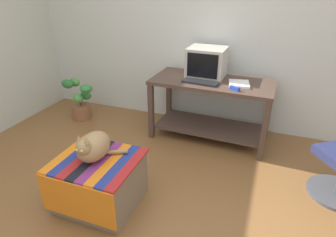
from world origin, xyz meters
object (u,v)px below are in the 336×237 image
at_px(tv_monitor, 207,63).
at_px(cat, 93,147).
at_px(desk, 211,99).
at_px(stapler, 235,88).
at_px(keyboard, 201,82).
at_px(potted_plant, 80,101).
at_px(ottoman_with_blanket, 99,181).
at_px(book, 239,84).

xyz_separation_m(tv_monitor, cat, (-0.54, -1.59, -0.34)).
bearing_deg(desk, stapler, -37.10).
relative_size(tv_monitor, keyboard, 1.10).
bearing_deg(potted_plant, stapler, -3.26).
bearing_deg(stapler, keyboard, 104.21).
relative_size(ottoman_with_blanket, cat, 1.83).
bearing_deg(keyboard, book, 17.33).
height_order(tv_monitor, ottoman_with_blanket, tv_monitor).
height_order(book, ottoman_with_blanket, book).
bearing_deg(cat, book, 55.38).
relative_size(desk, tv_monitor, 3.22).
bearing_deg(potted_plant, cat, -49.54).
bearing_deg(cat, stapler, 52.44).
bearing_deg(cat, ottoman_with_blanket, -23.15).
height_order(cat, potted_plant, cat).
distance_m(keyboard, ottoman_with_blanket, 1.54).
bearing_deg(desk, tv_monitor, 135.64).
distance_m(tv_monitor, ottoman_with_blanket, 1.82).
bearing_deg(tv_monitor, keyboard, -88.12).
distance_m(desk, tv_monitor, 0.43).
xyz_separation_m(tv_monitor, keyboard, (0.00, -0.25, -0.16)).
bearing_deg(ottoman_with_blanket, tv_monitor, 72.10).
distance_m(tv_monitor, potted_plant, 1.84).
height_order(desk, book, book).
distance_m(tv_monitor, book, 0.47).
distance_m(desk, ottoman_with_blanket, 1.64).
height_order(tv_monitor, keyboard, tv_monitor).
height_order(book, stapler, stapler).
distance_m(desk, cat, 1.62).
relative_size(ottoman_with_blanket, potted_plant, 1.19).
height_order(desk, potted_plant, desk).
distance_m(desk, book, 0.40).
distance_m(desk, potted_plant, 1.83).
bearing_deg(desk, potted_plant, -174.73).
distance_m(keyboard, cat, 1.46).
bearing_deg(book, tv_monitor, 147.71).
xyz_separation_m(desk, keyboard, (-0.10, -0.14, 0.25)).
xyz_separation_m(cat, potted_plant, (-1.17, 1.37, -0.31)).
bearing_deg(potted_plant, tv_monitor, 7.38).
distance_m(ottoman_with_blanket, potted_plant, 1.82).
bearing_deg(stapler, book, 20.37).
bearing_deg(keyboard, tv_monitor, 95.79).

